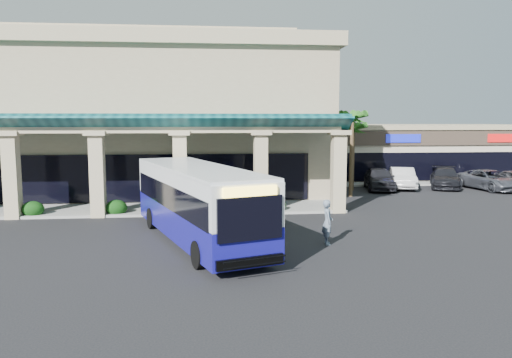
{
  "coord_description": "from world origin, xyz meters",
  "views": [
    {
      "loc": [
        -1.64,
        -22.68,
        5.32
      ],
      "look_at": [
        1.07,
        3.58,
        2.2
      ],
      "focal_mm": 35.0,
      "sensor_mm": 36.0,
      "label": 1
    }
  ],
  "objects": [
    {
      "name": "palm_1",
      "position": [
        9.5,
        14.0,
        2.9
      ],
      "size": [
        2.4,
        2.4,
        5.8
      ],
      "primitive_type": null,
      "color": "#225A18",
      "rests_on": "ground"
    },
    {
      "name": "transit_bus",
      "position": [
        -1.98,
        -1.0,
        1.66
      ],
      "size": [
        6.45,
        12.16,
        3.32
      ],
      "primitive_type": null,
      "rotation": [
        0.0,
        0.0,
        0.33
      ],
      "color": "#15128A",
      "rests_on": "ground"
    },
    {
      "name": "broadleaf_tree",
      "position": [
        7.5,
        19.0,
        2.41
      ],
      "size": [
        2.6,
        2.6,
        4.81
      ],
      "primitive_type": null,
      "color": "black",
      "rests_on": "ground"
    },
    {
      "name": "car_white",
      "position": [
        13.78,
        14.76,
        0.81
      ],
      "size": [
        2.95,
        5.21,
        1.63
      ],
      "primitive_type": "imported",
      "rotation": [
        0.0,
        0.0,
        -0.26
      ],
      "color": "white",
      "rests_on": "ground"
    },
    {
      "name": "arcade",
      "position": [
        -8.0,
        6.8,
        2.85
      ],
      "size": [
        30.0,
        6.2,
        5.7
      ],
      "primitive_type": null,
      "color": "#0C4348",
      "rests_on": "ground"
    },
    {
      "name": "car_red",
      "position": [
        17.3,
        14.78,
        0.79
      ],
      "size": [
        4.18,
        5.85,
        1.57
      ],
      "primitive_type": "imported",
      "rotation": [
        0.0,
        0.0,
        -0.41
      ],
      "color": "black",
      "rests_on": "ground"
    },
    {
      "name": "ground",
      "position": [
        0.0,
        0.0,
        0.0
      ],
      "size": [
        110.0,
        110.0,
        0.0
      ],
      "primitive_type": "plane",
      "color": "black"
    },
    {
      "name": "strip_mall",
      "position": [
        18.0,
        24.0,
        2.45
      ],
      "size": [
        22.5,
        12.5,
        4.9
      ],
      "primitive_type": null,
      "color": "beige",
      "rests_on": "ground"
    },
    {
      "name": "pedestrian",
      "position": [
        3.58,
        -2.07,
        0.97
      ],
      "size": [
        0.5,
        0.73,
        1.94
      ],
      "primitive_type": "imported",
      "rotation": [
        0.0,
        0.0,
        1.51
      ],
      "color": "slate",
      "rests_on": "ground"
    },
    {
      "name": "car_gray",
      "position": [
        20.12,
        13.27,
        0.76
      ],
      "size": [
        3.49,
        5.87,
        1.53
      ],
      "primitive_type": "imported",
      "rotation": [
        0.0,
        0.0,
        0.18
      ],
      "color": "#464A53",
      "rests_on": "ground"
    },
    {
      "name": "palm_0",
      "position": [
        8.5,
        11.0,
        3.3
      ],
      "size": [
        2.4,
        2.4,
        6.6
      ],
      "primitive_type": null,
      "color": "#225A18",
      "rests_on": "ground"
    },
    {
      "name": "main_building",
      "position": [
        -8.0,
        16.0,
        5.67
      ],
      "size": [
        30.8,
        14.8,
        11.35
      ],
      "primitive_type": null,
      "color": "tan",
      "rests_on": "ground"
    },
    {
      "name": "car_silver",
      "position": [
        11.7,
        14.16,
        0.87
      ],
      "size": [
        3.08,
        5.44,
        1.75
      ],
      "primitive_type": "imported",
      "rotation": [
        0.0,
        0.0,
        -0.21
      ],
      "color": "black",
      "rests_on": "ground"
    }
  ]
}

